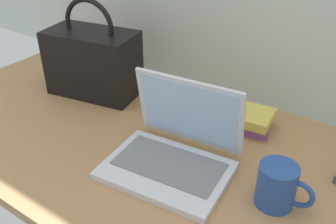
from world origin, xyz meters
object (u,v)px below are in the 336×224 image
at_px(laptop, 174,149).
at_px(handbag, 93,61).
at_px(book_stack, 240,118).
at_px(coffee_mug, 278,185).

distance_m(laptop, handbag, 0.49).
relative_size(handbag, book_stack, 1.61).
height_order(laptop, coffee_mug, laptop).
relative_size(laptop, book_stack, 1.62).
bearing_deg(coffee_mug, book_stack, 129.97).
height_order(coffee_mug, handbag, handbag).
xyz_separation_m(coffee_mug, book_stack, (-0.21, 0.25, -0.02)).
bearing_deg(coffee_mug, laptop, -177.30).
distance_m(laptop, book_stack, 0.27).
distance_m(coffee_mug, handbag, 0.74).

